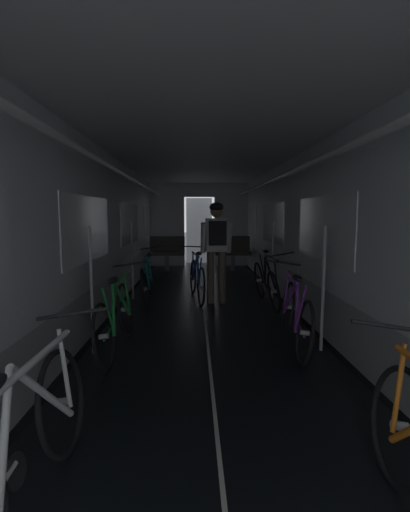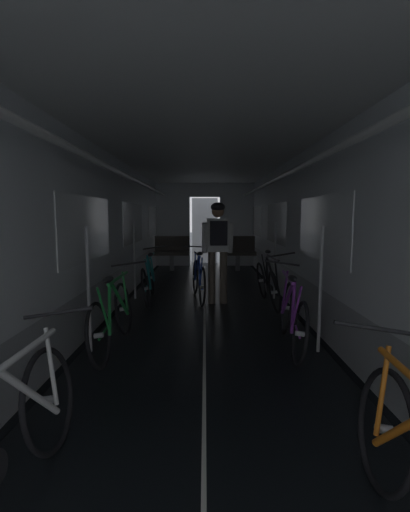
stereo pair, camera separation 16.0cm
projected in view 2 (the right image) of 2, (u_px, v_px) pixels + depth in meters
The scene contains 11 objects.
ground_plane at pixel (204, 497), 1.96m from camera, with size 60.00×60.00×0.00m, color black.
train_car_shell at pixel (205, 203), 5.35m from camera, with size 3.14×12.34×2.57m.
bench_seat_far_left at pixel (172, 250), 9.92m from camera, with size 0.98×0.51×0.95m.
bench_seat_far_right at pixel (238, 250), 9.92m from camera, with size 0.98×0.51×0.95m.
bicycle_green at pixel (113, 317), 4.08m from camera, with size 0.44×1.69×0.96m.
bicycle_teal at pixel (149, 280), 6.37m from camera, with size 0.44×1.70×0.96m.
bicycle_purple at pixel (293, 315), 4.13m from camera, with size 0.44×1.69×0.95m.
bicycle_white at pixel (5, 443), 1.82m from camera, with size 0.44×1.69×0.96m.
bicycle_black at pixel (268, 283), 6.10m from camera, with size 0.44×1.69×0.96m.
person_cyclist_aisle at pixel (218, 241), 6.13m from camera, with size 0.54×0.40×1.73m.
bicycle_blue_in_aisle at pixel (199, 279), 6.47m from camera, with size 0.45×1.68×0.94m.
Camera 2 is at (0.01, -1.80, 1.52)m, focal length 25.44 mm.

